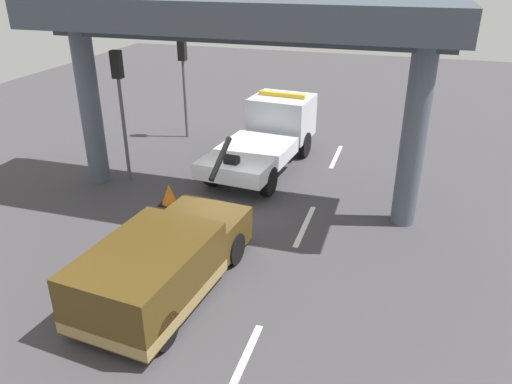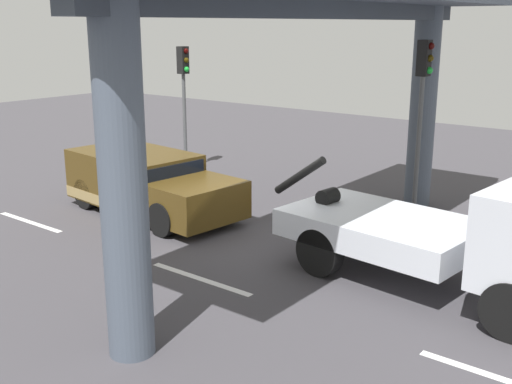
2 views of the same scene
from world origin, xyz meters
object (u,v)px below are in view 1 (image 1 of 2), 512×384
object	(u,v)px
tow_truck_white	(269,133)
towed_van_green	(162,266)
traffic_light_mid	(183,67)
traffic_cone_orange	(169,195)
traffic_light_far	(120,89)

from	to	relation	value
tow_truck_white	towed_van_green	world-z (taller)	tow_truck_white
towed_van_green	traffic_light_mid	bearing A→B (deg)	21.62
towed_van_green	traffic_cone_orange	bearing A→B (deg)	24.65
towed_van_green	traffic_cone_orange	xyz separation A→B (m)	(4.38, 2.01, -0.45)
towed_van_green	traffic_light_far	distance (m)	7.61
traffic_light_mid	towed_van_green	bearing A→B (deg)	-158.38
tow_truck_white	towed_van_green	distance (m)	8.81
tow_truck_white	traffic_light_mid	bearing A→B (deg)	65.64
tow_truck_white	traffic_cone_orange	bearing A→B (deg)	154.70
tow_truck_white	towed_van_green	bearing A→B (deg)	179.47
traffic_light_far	traffic_cone_orange	bearing A→B (deg)	-121.64
traffic_light_far	traffic_cone_orange	size ratio (longest dim) A/B	6.57
tow_truck_white	traffic_light_far	xyz separation A→B (m)	(-3.03, 4.35, 2.12)
tow_truck_white	traffic_light_mid	xyz separation A→B (m)	(1.97, 4.35, 1.91)
towed_van_green	traffic_cone_orange	distance (m)	4.84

